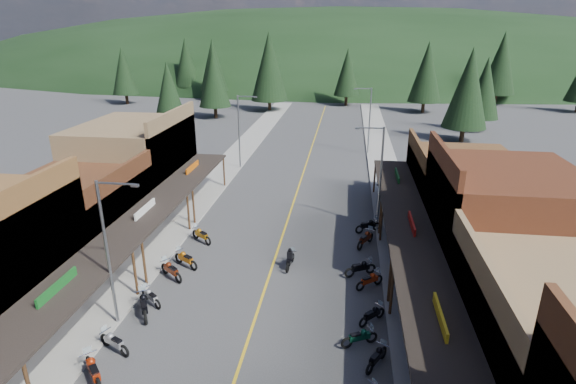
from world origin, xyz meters
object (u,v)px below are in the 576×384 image
at_px(pine_0, 123,71).
at_px(streetlight_0, 109,248).
at_px(bike_west_8, 186,258).
at_px(streetlight_2, 379,174).
at_px(rider_on_bike, 290,259).
at_px(shop_east_2, 498,225).
at_px(bike_west_9, 201,234).
at_px(bike_west_5, 144,304).
at_px(pedestrian_east_b, 381,185).
at_px(bike_west_7, 171,269).
at_px(bike_east_8, 360,267).
at_px(shop_west_3, 137,163).
at_px(pine_2, 269,67).
at_px(pine_10, 214,77).
at_px(pine_5, 501,63).
at_px(pine_1, 213,65).
at_px(shop_east_3, 460,187).
at_px(bike_west_6, 151,296).
at_px(streetlight_3, 368,118).
at_px(bike_east_4, 377,357).
at_px(shop_east_1, 564,342).
at_px(pine_11, 468,88).
at_px(bike_east_10, 368,225).
at_px(streetlight_1, 240,129).
at_px(bike_west_4, 114,341).
at_px(shop_west_2, 76,216).
at_px(pine_3, 347,72).
at_px(pine_8, 168,90).
at_px(bike_east_5, 360,336).
at_px(pine_7, 186,62).
at_px(pedestrian_east_a, 433,359).
at_px(bike_west_3, 93,370).
at_px(bike_east_6, 372,314).
at_px(pine_9, 485,88).
at_px(bike_east_7, 370,280).

bearing_deg(pine_0, streetlight_0, -64.08).
bearing_deg(bike_west_8, streetlight_0, -160.38).
relative_size(streetlight_2, rider_on_bike, 3.99).
xyz_separation_m(shop_east_2, bike_west_9, (-19.47, 2.17, -2.91)).
xyz_separation_m(bike_west_5, pedestrian_east_b, (13.80, 20.17, 0.42)).
distance_m(bike_west_7, bike_east_8, 11.81).
height_order(shop_west_3, pine_2, pine_2).
bearing_deg(pine_10, pedestrian_east_b, -53.55).
bearing_deg(pine_5, pine_1, -178.03).
height_order(shop_east_3, bike_west_6, shop_east_3).
xyz_separation_m(streetlight_3, pine_5, (27.05, 42.00, 3.53)).
relative_size(streetlight_3, bike_east_4, 4.28).
height_order(shop_east_1, bike_west_8, shop_east_1).
bearing_deg(bike_west_5, streetlight_0, -163.64).
height_order(pine_11, bike_east_10, pine_11).
height_order(streetlight_1, bike_west_6, streetlight_1).
bearing_deg(shop_east_2, bike_west_6, -163.77).
relative_size(pine_0, bike_west_4, 5.43).
xyz_separation_m(shop_west_2, shop_west_3, (-0.03, 9.60, 0.99)).
height_order(streetlight_2, pine_3, pine_3).
distance_m(pine_8, bike_west_6, 47.19).
bearing_deg(pine_1, pine_8, -86.19).
distance_m(pine_5, bike_east_5, 83.44).
bearing_deg(pine_7, streetlight_1, -65.12).
bearing_deg(pedestrian_east_a, pedestrian_east_b, -163.70).
distance_m(shop_east_3, pine_11, 27.81).
bearing_deg(bike_west_3, streetlight_0, 58.38).
height_order(bike_east_6, pedestrian_east_b, pedestrian_east_b).
xyz_separation_m(pine_7, bike_east_8, (37.68, -75.37, -6.64)).
relative_size(bike_west_3, bike_east_5, 1.22).
distance_m(bike_west_9, pedestrian_east_a, 18.53).
bearing_deg(bike_east_10, bike_east_6, -29.27).
xyz_separation_m(bike_west_7, bike_east_10, (12.36, 8.43, -0.03)).
xyz_separation_m(shop_west_2, pine_0, (-26.25, 60.30, 3.95)).
distance_m(shop_east_2, bike_west_7, 20.19).
relative_size(shop_west_3, pine_10, 0.94).
height_order(pine_9, bike_east_10, pine_9).
height_order(pine_2, pedestrian_east_a, pine_2).
height_order(bike_west_9, bike_east_8, bike_west_9).
height_order(bike_east_8, rider_on_bike, rider_on_bike).
bearing_deg(bike_east_10, shop_east_3, 90.88).
distance_m(streetlight_2, pine_1, 69.35).
distance_m(shop_east_2, streetlight_1, 29.03).
bearing_deg(rider_on_bike, pine_8, 127.17).
xyz_separation_m(shop_west_3, bike_west_4, (7.59, -19.35, -2.94)).
bearing_deg(bike_east_8, pine_3, 154.67).
bearing_deg(bike_east_5, pine_2, 168.33).
xyz_separation_m(streetlight_3, bike_east_7, (-0.75, -30.72, -3.90)).
bearing_deg(bike_west_7, bike_west_3, -143.56).
height_order(pine_11, bike_east_5, pine_11).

